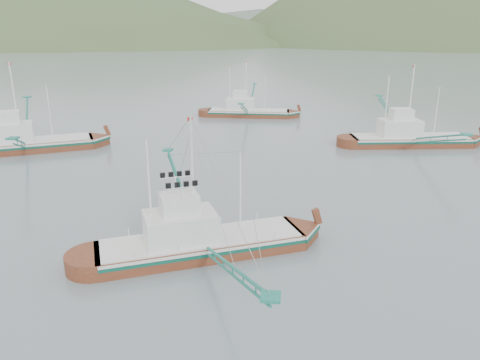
# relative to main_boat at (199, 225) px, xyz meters

# --- Properties ---
(ground) EXTENTS (1200.00, 1200.00, 0.00)m
(ground) POSITION_rel_main_boat_xyz_m (1.96, 0.53, -2.09)
(ground) COLOR slate
(ground) RESTS_ON ground
(main_boat) EXTENTS (14.10, 23.74, 10.14)m
(main_boat) POSITION_rel_main_boat_xyz_m (0.00, 0.00, 0.00)
(main_boat) COLOR #5F2914
(main_boat) RESTS_ON ground
(bg_boat_right) EXTENTS (15.43, 26.99, 11.00)m
(bg_boat_right) POSITION_rel_main_boat_xyz_m (20.72, 32.87, -0.31)
(bg_boat_right) COLOR #5F2914
(bg_boat_right) RESTS_ON ground
(bg_boat_far) EXTENTS (13.72, 24.83, 10.04)m
(bg_boat_far) POSITION_rel_main_boat_xyz_m (-1.99, 50.77, -0.71)
(bg_boat_far) COLOR #5F2914
(bg_boat_far) RESTS_ON ground
(bg_boat_left) EXTENTS (17.59, 26.65, 11.54)m
(bg_boat_left) POSITION_rel_main_boat_xyz_m (-26.77, 24.41, 0.30)
(bg_boat_left) COLOR #5F2914
(bg_boat_left) RESTS_ON ground
(headland_left) EXTENTS (448.00, 308.00, 210.00)m
(headland_left) POSITION_rel_main_boat_xyz_m (-178.04, 360.53, -2.09)
(headland_left) COLOR #40582D
(headland_left) RESTS_ON ground
(ridge_distant) EXTENTS (960.00, 400.00, 240.00)m
(ridge_distant) POSITION_rel_main_boat_xyz_m (31.96, 560.53, -2.09)
(ridge_distant) COLOR slate
(ridge_distant) RESTS_ON ground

